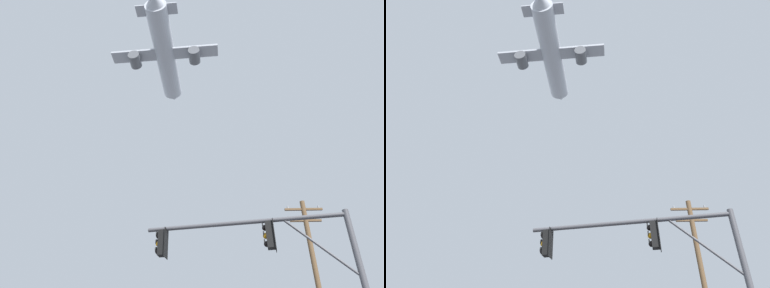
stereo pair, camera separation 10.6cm
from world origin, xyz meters
TOP-DOWN VIEW (x-y plane):
  - signal_pole_near at (2.92, 7.73)m, footprint 6.88×1.48m
  - utility_pole at (6.51, 15.50)m, footprint 2.20×0.28m
  - airplane at (-4.66, 31.97)m, footprint 16.11×20.85m

SIDE VIEW (x-z plane):
  - signal_pole_near at x=2.92m, z-range 1.61..7.77m
  - utility_pole at x=6.51m, z-range 0.31..10.58m
  - airplane at x=-4.66m, z-range 39.65..45.34m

